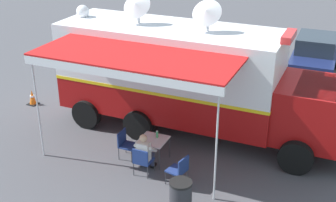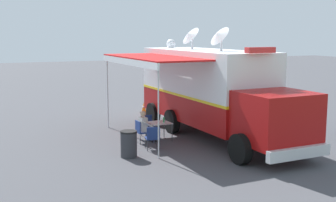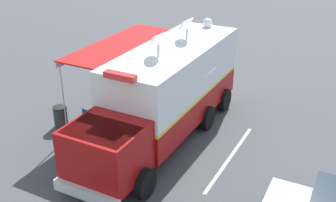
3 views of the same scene
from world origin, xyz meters
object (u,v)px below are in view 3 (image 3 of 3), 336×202
object	(u,v)px
trash_bin	(61,117)
traffic_cone	(213,76)
folding_chair_beside_table	(129,101)
seated_responder	(109,104)
command_truck	(165,91)
folding_table	(121,106)
folding_chair_at_table	(105,106)
folding_chair_spare_by_truck	(89,117)
water_bottle	(123,104)

from	to	relation	value
trash_bin	traffic_cone	xyz separation A→B (m)	(-3.35, -7.75, -0.18)
folding_chair_beside_table	seated_responder	size ratio (longest dim) A/B	0.70
trash_bin	command_truck	bearing A→B (deg)	-159.01
folding_table	folding_chair_beside_table	bearing A→B (deg)	-78.07
traffic_cone	folding_chair_at_table	bearing A→B (deg)	69.10
folding_chair_beside_table	folding_chair_spare_by_truck	world-z (taller)	same
seated_responder	traffic_cone	distance (m)	6.46
water_bottle	folding_chair_at_table	bearing A→B (deg)	1.48
folding_table	trash_bin	distance (m)	2.53
folding_table	traffic_cone	size ratio (longest dim) A/B	1.44
command_truck	folding_table	xyz separation A→B (m)	(2.27, -0.16, -1.27)
water_bottle	folding_chair_at_table	xyz separation A→B (m)	(0.96, 0.02, -0.32)
folding_table	command_truck	bearing A→B (deg)	175.90
folding_chair_at_table	traffic_cone	size ratio (longest dim) A/B	1.50
folding_table	water_bottle	world-z (taller)	water_bottle
command_truck	water_bottle	distance (m)	2.39
folding_chair_spare_by_truck	trash_bin	size ratio (longest dim) A/B	0.96
folding_chair_at_table	trash_bin	world-z (taller)	trash_bin
folding_table	seated_responder	xyz separation A→B (m)	(0.61, 0.07, -0.02)
folding_chair_at_table	trash_bin	distance (m)	1.95
water_bottle	traffic_cone	bearing A→B (deg)	-102.69
water_bottle	trash_bin	size ratio (longest dim) A/B	0.25
water_bottle	trash_bin	bearing A→B (deg)	40.26
folding_table	folding_chair_spare_by_truck	bearing A→B (deg)	58.28
folding_table	folding_chair_beside_table	world-z (taller)	folding_chair_beside_table
command_truck	water_bottle	world-z (taller)	command_truck
folding_chair_beside_table	trash_bin	bearing A→B (deg)	57.49
seated_responder	trash_bin	size ratio (longest dim) A/B	1.37
folding_chair_spare_by_truck	traffic_cone	distance (m)	7.58
seated_responder	trash_bin	distance (m)	2.07
command_truck	traffic_cone	distance (m)	6.45
seated_responder	traffic_cone	bearing A→B (deg)	-109.36
trash_bin	folding_chair_beside_table	bearing A→B (deg)	-122.51
command_truck	seated_responder	distance (m)	3.16
folding_chair_beside_table	folding_chair_spare_by_truck	size ratio (longest dim) A/B	1.00
folding_chair_spare_by_truck	seated_responder	distance (m)	1.16
folding_chair_beside_table	seated_responder	world-z (taller)	seated_responder
command_truck	folding_chair_spare_by_truck	bearing A→B (deg)	19.15
water_bottle	trash_bin	distance (m)	2.63
command_truck	seated_responder	world-z (taller)	command_truck
folding_chair_at_table	folding_chair_beside_table	xyz separation A→B (m)	(-0.62, -0.93, 0.00)
folding_table	folding_chair_at_table	xyz separation A→B (m)	(0.80, 0.08, -0.16)
folding_table	folding_chair_spare_by_truck	world-z (taller)	folding_chair_spare_by_truck
folding_chair_spare_by_truck	water_bottle	bearing A→B (deg)	-128.10
traffic_cone	trash_bin	bearing A→B (deg)	66.61
folding_table	folding_chair_spare_by_truck	xyz separation A→B (m)	(0.75, 1.21, -0.16)
traffic_cone	folding_table	bearing A→B (deg)	75.76
folding_chair_beside_table	trash_bin	xyz separation A→B (m)	(1.65, 2.58, -0.06)
water_bottle	seated_responder	size ratio (longest dim) A/B	0.18
command_truck	folding_table	distance (m)	2.61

